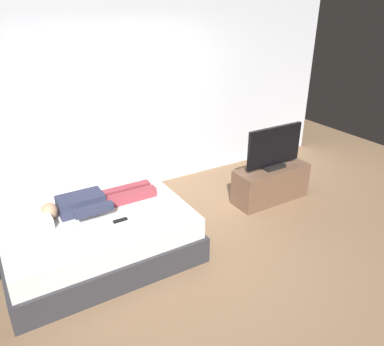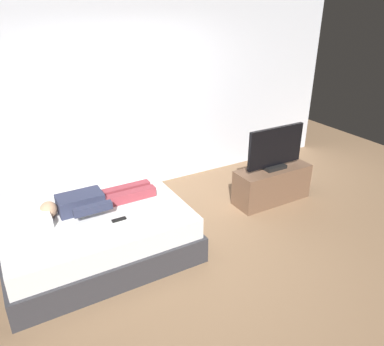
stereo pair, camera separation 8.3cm
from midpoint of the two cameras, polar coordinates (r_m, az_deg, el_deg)
ground_plane at (r=4.37m, az=0.27°, el=-12.16°), size 10.00×10.00×0.00m
back_wall at (r=5.49m, az=-6.09°, el=11.85°), size 6.40×0.10×2.80m
bed at (r=4.40m, az=-13.93°, el=-8.50°), size 1.99×1.61×0.54m
pillow at (r=4.14m, az=-23.39°, el=-6.76°), size 0.48×0.34×0.12m
person at (r=4.27m, az=-14.26°, el=-4.03°), size 1.26×0.46×0.18m
remote at (r=4.00m, az=-10.40°, el=-6.93°), size 0.15×0.04×0.02m
tv_stand at (r=5.43m, az=12.38°, el=-1.69°), size 1.10×0.40×0.50m
tv at (r=5.22m, az=12.92°, el=3.56°), size 0.88×0.20×0.59m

